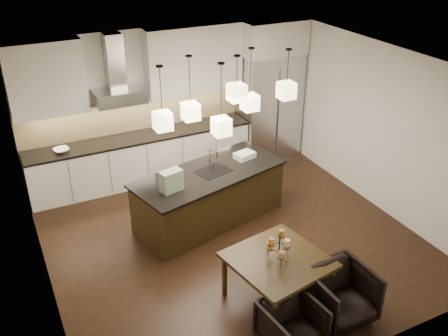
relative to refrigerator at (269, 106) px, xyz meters
name	(u,v)px	position (x,y,z in m)	size (l,w,h in m)	color
floor	(230,237)	(-2.10, -2.38, -1.08)	(5.50, 5.50, 0.02)	black
ceiling	(231,65)	(-2.10, -2.38, 1.73)	(5.50, 5.50, 0.02)	white
wall_back	(165,101)	(-2.10, 0.38, 0.32)	(5.50, 0.02, 2.80)	silver
wall_front	(351,266)	(-2.10, -5.14, 0.32)	(5.50, 0.02, 2.80)	silver
wall_left	(34,202)	(-4.86, -2.38, 0.32)	(0.02, 5.50, 2.80)	silver
wall_right	(376,126)	(0.66, -2.38, 0.32)	(0.02, 5.50, 2.80)	silver
refrigerator	(269,106)	(0.00, 0.00, 0.00)	(1.20, 0.72, 2.15)	#B7B7BA
fridge_panel	(272,37)	(0.00, 0.00, 1.40)	(1.26, 0.72, 0.65)	silver
lower_cabinets	(143,159)	(-2.73, 0.05, -0.64)	(4.21, 0.62, 0.88)	silver
countertop	(141,137)	(-2.73, 0.05, -0.17)	(4.21, 0.66, 0.04)	black
backsplash	(134,114)	(-2.73, 0.35, 0.16)	(4.21, 0.02, 0.63)	tan
upper_cab_left	(45,79)	(-4.20, 0.19, 1.10)	(1.25, 0.35, 1.25)	silver
upper_cab_right	(194,59)	(-1.55, 0.19, 1.10)	(1.86, 0.35, 1.25)	silver
hood_canopy	(120,96)	(-3.03, 0.10, 0.65)	(0.90, 0.52, 0.24)	#B7B7BA
hood_chimney	(115,61)	(-3.03, 0.21, 1.24)	(0.30, 0.28, 0.96)	#B7B7BA
fruit_bowl	(61,150)	(-4.16, 0.00, -0.12)	(0.26, 0.26, 0.06)	silver
island_body	(209,197)	(-2.17, -1.78, -0.64)	(2.44, 0.98, 0.86)	black
island_top	(209,173)	(-2.17, -1.78, -0.20)	(2.52, 1.06, 0.04)	black
faucet	(210,158)	(-2.10, -1.66, 0.01)	(0.10, 0.23, 0.37)	silver
tote_bag	(171,181)	(-2.92, -2.06, -0.01)	(0.33, 0.18, 0.33)	#1B572B
food_container	(245,155)	(-1.41, -1.58, -0.13)	(0.33, 0.23, 0.10)	silver
dining_table	(277,280)	(-2.19, -3.94, -0.73)	(1.15, 1.15, 0.69)	black
candelabra	(279,246)	(-2.19, -3.94, -0.18)	(0.33, 0.33, 0.40)	black
candle_a	(287,245)	(-2.07, -3.92, -0.22)	(0.07, 0.07, 0.09)	beige
candle_b	(270,246)	(-2.27, -3.85, -0.22)	(0.07, 0.07, 0.09)	#C57A2A
candle_c	(281,255)	(-2.24, -4.06, -0.22)	(0.07, 0.07, 0.09)	#AF6F39
candle_d	(281,233)	(-2.11, -3.85, -0.07)	(0.07, 0.07, 0.09)	#C57A2A
candle_e	(272,242)	(-2.31, -3.95, -0.07)	(0.07, 0.07, 0.09)	#AF6F39
candle_f	(287,243)	(-2.15, -4.06, -0.07)	(0.07, 0.07, 0.09)	beige
armchair_left	(292,326)	(-2.45, -4.69, -0.77)	(0.66, 0.67, 0.61)	black
armchair_right	(340,295)	(-1.63, -4.55, -0.72)	(0.76, 0.78, 0.71)	black
pendant_a	(163,121)	(-2.96, -1.96, 0.93)	(0.24, 0.24, 0.26)	beige
pendant_b	(191,111)	(-2.41, -1.66, 0.87)	(0.24, 0.24, 0.26)	beige
pendant_c	(237,93)	(-1.78, -1.95, 1.16)	(0.24, 0.24, 0.26)	beige
pendant_d	(250,102)	(-1.39, -1.67, 0.85)	(0.24, 0.24, 0.26)	beige
pendant_e	(286,90)	(-0.92, -1.98, 1.07)	(0.24, 0.24, 0.26)	beige
pendant_f	(221,126)	(-2.15, -2.20, 0.78)	(0.24, 0.24, 0.26)	beige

